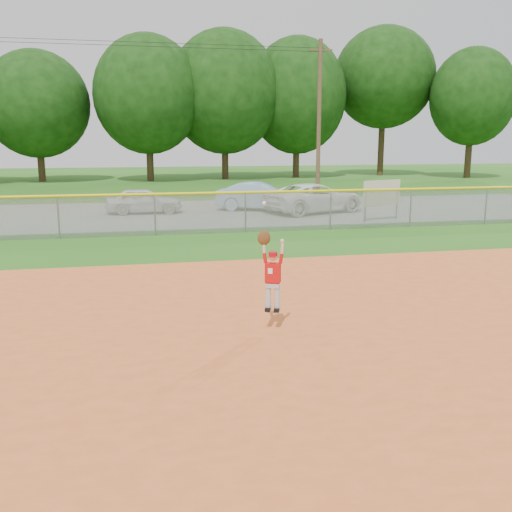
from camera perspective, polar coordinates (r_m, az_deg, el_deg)
The scene contains 11 objects.
ground at distance 11.34m, azimuth -8.25°, elevation -6.30°, with size 120.00×120.00×0.00m, color #255A14.
clay_infield at distance 8.54m, azimuth -6.94°, elevation -12.34°, with size 24.00×16.00×0.04m, color #CB5924.
parking_strip at distance 27.01m, azimuth -10.44°, elevation 4.17°, with size 44.00×10.00×0.03m, color slate.
car_white_a at distance 27.08m, azimuth -11.14°, elevation 5.46°, with size 1.40×3.48×1.19m, color silver.
car_blue at distance 27.74m, azimuth 0.29°, elevation 5.99°, with size 1.42×4.07×1.34m, color #7D9FBB.
car_white_b at distance 27.07m, azimuth 5.91°, elevation 5.80°, with size 2.25×4.89×1.36m, color white.
sponsor_sign at distance 24.72m, azimuth 12.47°, elevation 6.05°, with size 1.88×0.63×1.74m.
outfield_fence at distance 20.95m, azimuth -10.08°, elevation 4.42°, with size 40.06×0.10×1.55m.
power_lines at distance 32.83m, azimuth -9.24°, elevation 13.69°, with size 19.40×0.24×9.00m.
tree_line at distance 48.87m, azimuth -10.32°, elevation 16.33°, with size 62.37×13.00×14.43m.
ballplayer at distance 10.30m, azimuth 1.56°, elevation -1.55°, with size 0.48×0.32×2.01m.
Camera 1 is at (-0.59, -10.77, 3.49)m, focal length 40.00 mm.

